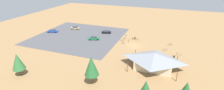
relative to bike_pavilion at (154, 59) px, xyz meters
The scene contains 22 objects.
ground 17.23m from the bike_pavilion, 57.55° to the right, with size 160.00×160.00×0.00m, color #937047.
parking_lot_asphalt 38.42m from the bike_pavilion, 25.20° to the right, with size 36.82×35.20×0.05m, color #4C4C51.
bike_pavilion is the anchor object (origin of this frame).
trash_bin 23.81m from the bike_pavilion, 63.89° to the right, with size 0.60×0.60×0.90m, color brown.
lot_sign 23.94m from the bike_pavilion, 54.46° to the right, with size 0.56×0.08×2.20m.
pine_mideast 37.38m from the bike_pavilion, 26.29° to the left, with size 3.34×3.34×6.51m.
pine_far_west 18.98m from the bike_pavilion, 44.67° to the left, with size 3.58×3.58×7.65m.
bicycle_silver_front_row 13.60m from the bike_pavilion, 121.75° to the right, with size 1.64×0.74×0.88m.
bicycle_orange_mid_cluster 21.47m from the bike_pavilion, 55.44° to the right, with size 0.48×1.83×0.86m.
bicycle_green_back_row 20.17m from the bike_pavilion, 47.25° to the right, with size 0.68×1.64×0.80m.
bicycle_yellow_lone_east 24.77m from the bike_pavilion, 53.95° to the right, with size 0.74×1.64×0.86m.
bicycle_black_edge_south 19.76m from the bike_pavilion, 101.43° to the right, with size 1.65×0.59×0.84m.
bicycle_red_near_sign 22.72m from the bike_pavilion, 65.57° to the right, with size 1.62×0.52×0.77m.
bicycle_white_by_bin 14.12m from the bike_pavilion, 100.19° to the right, with size 1.51×0.93×0.81m.
bicycle_teal_yard_front 10.64m from the bike_pavilion, 120.73° to the right, with size 1.56×0.98×0.84m.
bicycle_purple_yard_center 23.47m from the bike_pavilion, 61.33° to the right, with size 1.00×1.52×0.85m.
bicycle_blue_yard_left 22.66m from the bike_pavilion, 48.70° to the right, with size 1.38×1.08×0.86m.
car_tan_inner_stall 48.12m from the bike_pavilion, 30.56° to the right, with size 4.63×2.79×1.39m.
car_black_second_row 34.46m from the bike_pavilion, 44.39° to the right, with size 4.58×2.95×1.34m.
car_green_far_end 30.14m from the bike_pavilion, 28.75° to the right, with size 4.97×3.26×1.42m.
car_blue_mid_lot 51.70m from the bike_pavilion, 18.61° to the right, with size 5.03×3.13×1.29m.
visitor_by_pavilion 9.23m from the bike_pavilion, 128.24° to the right, with size 0.40×0.38×1.85m.
Camera 1 is at (-12.55, 58.96, 25.70)m, focal length 26.93 mm.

